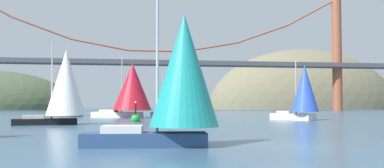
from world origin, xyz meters
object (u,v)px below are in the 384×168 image
at_px(sailboat_blue_spinnaker, 303,92).
at_px(sailboat_crimson_sail, 131,88).
at_px(sailboat_green_sail, 165,93).
at_px(sailboat_white_mainsail, 65,85).
at_px(channel_buoy, 135,119).
at_px(sailboat_orange_sail, 64,87).
at_px(sailboat_teal_sail, 179,78).

distance_m(sailboat_blue_spinnaker, sailboat_crimson_sail, 25.30).
height_order(sailboat_blue_spinnaker, sailboat_green_sail, sailboat_blue_spinnaker).
relative_size(sailboat_white_mainsail, channel_buoy, 3.18).
relative_size(sailboat_white_mainsail, sailboat_orange_sail, 0.87).
relative_size(sailboat_blue_spinnaker, sailboat_orange_sail, 0.80).
height_order(sailboat_crimson_sail, channel_buoy, sailboat_crimson_sail).
bearing_deg(sailboat_white_mainsail, sailboat_crimson_sail, 70.16).
height_order(sailboat_teal_sail, sailboat_green_sail, sailboat_teal_sail).
height_order(sailboat_teal_sail, sailboat_blue_spinnaker, sailboat_teal_sail).
distance_m(sailboat_white_mainsail, sailboat_orange_sail, 31.88).
bearing_deg(sailboat_crimson_sail, channel_buoy, -88.65).
relative_size(sailboat_crimson_sail, sailboat_white_mainsail, 1.20).
distance_m(sailboat_teal_sail, sailboat_orange_sail, 56.38).
relative_size(sailboat_blue_spinnaker, sailboat_green_sail, 1.02).
bearing_deg(sailboat_orange_sail, sailboat_green_sail, -7.51).
bearing_deg(sailboat_green_sail, sailboat_white_mainsail, -114.07).
bearing_deg(sailboat_crimson_sail, sailboat_teal_sail, -87.35).
distance_m(sailboat_teal_sail, channel_buoy, 28.67).
bearing_deg(sailboat_teal_sail, sailboat_white_mainsail, 111.21).
relative_size(sailboat_teal_sail, sailboat_green_sail, 1.04).
bearing_deg(sailboat_blue_spinnaker, sailboat_white_mainsail, -167.52).
xyz_separation_m(sailboat_blue_spinnaker, sailboat_crimson_sail, (-21.62, 13.12, 0.79)).
height_order(sailboat_white_mainsail, sailboat_orange_sail, sailboat_orange_sail).
relative_size(sailboat_blue_spinnaker, sailboat_crimson_sail, 0.76).
bearing_deg(sailboat_teal_sail, sailboat_crimson_sail, 92.65).
bearing_deg(channel_buoy, sailboat_blue_spinnaker, 2.86).
xyz_separation_m(sailboat_teal_sail, sailboat_white_mainsail, (-8.99, 23.17, 0.57)).
height_order(sailboat_blue_spinnaker, channel_buoy, sailboat_blue_spinnaker).
distance_m(sailboat_crimson_sail, channel_buoy, 14.76).
xyz_separation_m(sailboat_crimson_sail, channel_buoy, (0.33, -14.18, -4.06)).
bearing_deg(sailboat_green_sail, sailboat_blue_spinnaker, -55.73).
distance_m(sailboat_teal_sail, sailboat_blue_spinnaker, 35.45).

